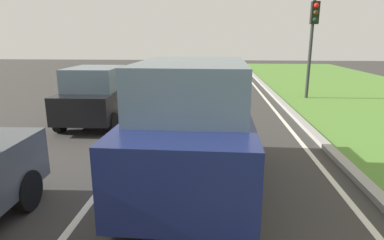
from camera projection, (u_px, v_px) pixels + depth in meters
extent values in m
plane|color=#383533|center=(174.00, 120.00, 10.76)|extent=(60.00, 60.00, 0.00)
cube|color=silver|center=(153.00, 120.00, 10.81)|extent=(0.12, 32.00, 0.01)
cube|color=silver|center=(284.00, 122.00, 10.51)|extent=(0.12, 32.00, 0.01)
cube|color=#9E9B93|center=(300.00, 120.00, 10.47)|extent=(0.24, 48.00, 0.12)
cube|color=navy|center=(193.00, 137.00, 5.77)|extent=(1.99, 4.54, 1.10)
cube|color=slate|center=(193.00, 85.00, 5.39)|extent=(1.76, 2.74, 0.80)
cylinder|color=black|center=(161.00, 139.00, 7.46)|extent=(0.24, 0.76, 0.76)
cylinder|color=black|center=(238.00, 142.00, 7.30)|extent=(0.24, 0.76, 0.76)
cylinder|color=black|center=(121.00, 206.00, 4.50)|extent=(0.24, 0.76, 0.76)
cylinder|color=black|center=(248.00, 212.00, 4.35)|extent=(0.24, 0.76, 0.76)
cylinder|color=black|center=(26.00, 191.00, 5.08)|extent=(0.24, 0.65, 0.64)
cube|color=black|center=(99.00, 100.00, 10.39)|extent=(1.69, 3.72, 0.80)
cube|color=slate|center=(95.00, 78.00, 9.96)|extent=(1.50, 1.92, 0.68)
cylinder|color=black|center=(91.00, 105.00, 11.74)|extent=(0.23, 0.60, 0.60)
cylinder|color=black|center=(132.00, 105.00, 11.66)|extent=(0.23, 0.60, 0.60)
cylinder|color=black|center=(60.00, 122.00, 9.31)|extent=(0.23, 0.60, 0.60)
cylinder|color=black|center=(112.00, 123.00, 9.22)|extent=(0.23, 0.60, 0.60)
cylinder|color=#2D2D2D|center=(310.00, 50.00, 13.96)|extent=(0.14, 0.14, 4.26)
cube|color=black|center=(315.00, 13.00, 13.39)|extent=(0.32, 0.24, 0.90)
sphere|color=red|center=(316.00, 5.00, 13.19)|extent=(0.20, 0.20, 0.20)
sphere|color=#382B0C|center=(316.00, 13.00, 13.26)|extent=(0.20, 0.20, 0.20)
sphere|color=black|center=(315.00, 20.00, 13.33)|extent=(0.20, 0.20, 0.20)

